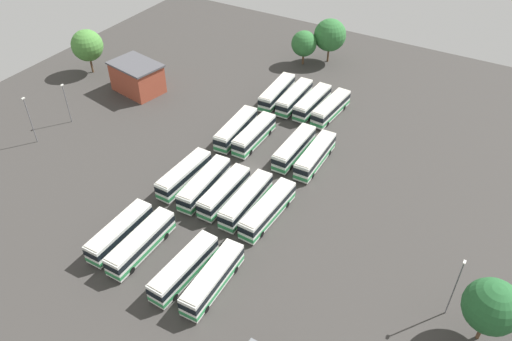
{
  "coord_description": "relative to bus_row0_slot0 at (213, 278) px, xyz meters",
  "views": [
    {
      "loc": [
        -55.36,
        -33.52,
        52.36
      ],
      "look_at": [
        -0.45,
        -1.28,
        1.48
      ],
      "focal_mm": 35.43,
      "sensor_mm": 36.0,
      "label": 1
    }
  ],
  "objects": [
    {
      "name": "lamp_post_far_corner",
      "position": [
        10.91,
        45.5,
        3.13
      ],
      "size": [
        0.56,
        0.28,
        9.02
      ],
      "color": "slate",
      "rests_on": "ground_plane"
    },
    {
      "name": "bus_row3_slot4",
      "position": [
        45.37,
        15.45,
        0.0
      ],
      "size": [
        12.06,
        3.35,
        3.4
      ],
      "color": "silver",
      "rests_on": "ground_plane"
    },
    {
      "name": "bus_row3_slot2",
      "position": [
        45.41,
        7.69,
        -0.0
      ],
      "size": [
        11.41,
        2.96,
        3.4
      ],
      "color": "silver",
      "rests_on": "ground_plane"
    },
    {
      "name": "bus_row1_slot3",
      "position": [
        14.78,
        11.66,
        0.0
      ],
      "size": [
        11.84,
        3.19,
        3.4
      ],
      "color": "silver",
      "rests_on": "ground_plane"
    },
    {
      "name": "bus_row1_slot0",
      "position": [
        14.68,
        0.26,
        0.0
      ],
      "size": [
        12.11,
        3.05,
        3.4
      ],
      "color": "silver",
      "rests_on": "ground_plane"
    },
    {
      "name": "bus_row0_slot0",
      "position": [
        0.0,
        0.0,
        0.0
      ],
      "size": [
        11.55,
        3.01,
        3.4
      ],
      "color": "silver",
      "rests_on": "ground_plane"
    },
    {
      "name": "bus_row1_slot4",
      "position": [
        15.01,
        15.73,
        -0.0
      ],
      "size": [
        11.29,
        2.87,
        3.4
      ],
      "color": "silver",
      "rests_on": "ground_plane"
    },
    {
      "name": "bus_row1_slot2",
      "position": [
        14.71,
        7.93,
        -0.0
      ],
      "size": [
        11.03,
        2.7,
        3.4
      ],
      "color": "silver",
      "rests_on": "ground_plane"
    },
    {
      "name": "bus_row1_slot1",
      "position": [
        14.84,
        4.09,
        0.0
      ],
      "size": [
        11.83,
        2.79,
        3.4
      ],
      "color": "silver",
      "rests_on": "ground_plane"
    },
    {
      "name": "tree_northwest",
      "position": [
        66.32,
        13.69,
        4.51
      ],
      "size": [
        7.09,
        7.09,
        9.87
      ],
      "color": "brown",
      "rests_on": "ground_plane"
    },
    {
      "name": "lamp_post_near_entrance",
      "position": [
        11.22,
        -26.7,
        3.32
      ],
      "size": [
        0.56,
        0.28,
        9.4
      ],
      "color": "slate",
      "rests_on": "ground_plane"
    },
    {
      "name": "bus_row2_slot4",
      "position": [
        30.21,
        15.54,
        0.0
      ],
      "size": [
        11.91,
        3.36,
        3.4
      ],
      "color": "silver",
      "rests_on": "ground_plane"
    },
    {
      "name": "tree_south_edge",
      "position": [
        35.39,
        56.04,
        4.48
      ],
      "size": [
        6.68,
        6.68,
        9.63
      ],
      "color": "brown",
      "rests_on": "ground_plane"
    },
    {
      "name": "bus_row0_slot3",
      "position": [
        0.18,
        11.91,
        0.0
      ],
      "size": [
        11.75,
        2.74,
        3.4
      ],
      "color": "silver",
      "rests_on": "ground_plane"
    },
    {
      "name": "tree_west_edge",
      "position": [
        9.62,
        -30.82,
        4.15
      ],
      "size": [
        6.41,
        6.41,
        9.17
      ],
      "color": "brown",
      "rests_on": "ground_plane"
    },
    {
      "name": "bus_row3_slot3",
      "position": [
        45.31,
        11.55,
        0.0
      ],
      "size": [
        11.59,
        2.91,
        3.4
      ],
      "color": "silver",
      "rests_on": "ground_plane"
    },
    {
      "name": "bus_row2_slot0",
      "position": [
        30.14,
        -0.1,
        0.0
      ],
      "size": [
        11.66,
        2.9,
        3.4
      ],
      "color": "silver",
      "rests_on": "ground_plane"
    },
    {
      "name": "depot_building",
      "position": [
        34.27,
        41.85,
        1.29
      ],
      "size": [
        8.83,
        11.28,
        6.15
      ],
      "color": "#99422D",
      "rests_on": "ground_plane"
    },
    {
      "name": "bus_row2_slot1",
      "position": [
        30.32,
        3.92,
        0.0
      ],
      "size": [
        11.51,
        2.69,
        3.4
      ],
      "color": "silver",
      "rests_on": "ground_plane"
    },
    {
      "name": "tree_north_edge",
      "position": [
        62.29,
        17.98,
        3.11
      ],
      "size": [
        5.62,
        5.62,
        7.73
      ],
      "color": "brown",
      "rests_on": "ground_plane"
    },
    {
      "name": "bus_row0_slot1",
      "position": [
        -0.45,
        4.18,
        -0.0
      ],
      "size": [
        11.51,
        3.1,
        3.4
      ],
      "color": "silver",
      "rests_on": "ground_plane"
    },
    {
      "name": "lamp_post_mid_lot",
      "position": [
        18.74,
        45.12,
        2.56
      ],
      "size": [
        0.56,
        0.28,
        7.89
      ],
      "color": "slate",
      "rests_on": "ground_plane"
    },
    {
      "name": "bus_row3_slot1",
      "position": [
        45.33,
        3.76,
        -0.0
      ],
      "size": [
        11.41,
        3.37,
        3.4
      ],
      "color": "silver",
      "rests_on": "ground_plane"
    },
    {
      "name": "bus_row2_slot3",
      "position": [
        30.32,
        11.83,
        -0.0
      ],
      "size": [
        11.25,
        2.78,
        3.4
      ],
      "color": "silver",
      "rests_on": "ground_plane"
    },
    {
      "name": "ground_plane",
      "position": [
        22.47,
        7.87,
        -1.8
      ],
      "size": [
        124.24,
        124.24,
        0.0
      ],
      "primitive_type": "plane",
      "color": "#383533"
    },
    {
      "name": "bus_row0_slot4",
      "position": [
        0.21,
        15.78,
        -0.0
      ],
      "size": [
        11.19,
        2.74,
        3.4
      ],
      "color": "silver",
      "rests_on": "ground_plane"
    }
  ]
}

